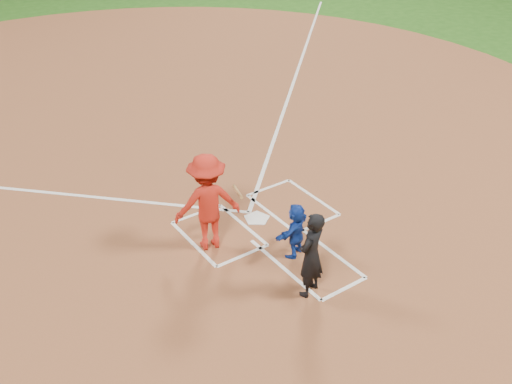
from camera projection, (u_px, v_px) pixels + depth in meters
ground at (257, 219)px, 12.41m from camera, size 120.00×120.00×0.00m
home_plate_dirt at (139, 124)px, 16.61m from camera, size 28.00×28.00×0.01m
home_plate at (257, 218)px, 12.40m from camera, size 0.60×0.60×0.02m
catcher at (296, 230)px, 11.05m from camera, size 1.11×0.72×1.15m
umpire at (311, 255)px, 9.94m from camera, size 0.72×0.59×1.69m
chalk_markings at (150, 132)px, 16.10m from camera, size 28.35×17.32×0.01m
batter_at_plate at (208, 202)px, 11.07m from camera, size 1.53×1.11×2.04m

